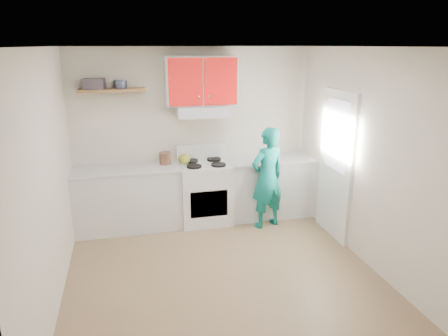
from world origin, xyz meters
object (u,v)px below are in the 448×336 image
object	(u,v)px
person	(267,178)
tin	(120,84)
stove	(205,193)
crock	(165,159)
kettle	(184,159)

from	to	relation	value
person	tin	bearing A→B (deg)	-34.70
stove	tin	distance (m)	2.00
stove	crock	bearing A→B (deg)	168.91
kettle	crock	bearing A→B (deg)	-165.53
crock	person	distance (m)	1.53
tin	stove	bearing A→B (deg)	-10.54
kettle	person	distance (m)	1.26
stove	kettle	world-z (taller)	kettle
kettle	crock	distance (m)	0.28
stove	kettle	distance (m)	0.62
stove	tin	world-z (taller)	tin
kettle	stove	bearing A→B (deg)	10.50
person	crock	bearing A→B (deg)	-37.35
stove	person	size ratio (longest dim) A/B	0.61
person	kettle	bearing A→B (deg)	-39.73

